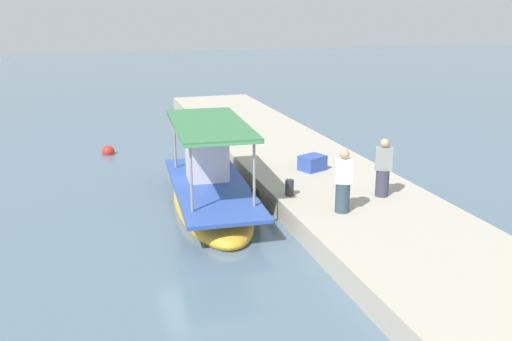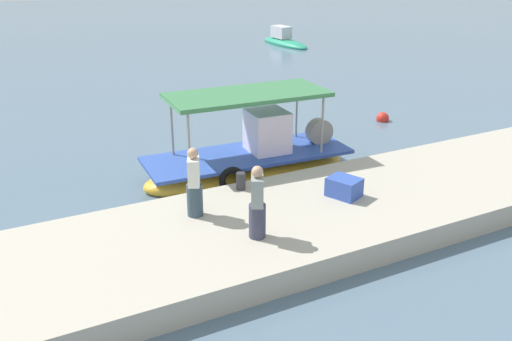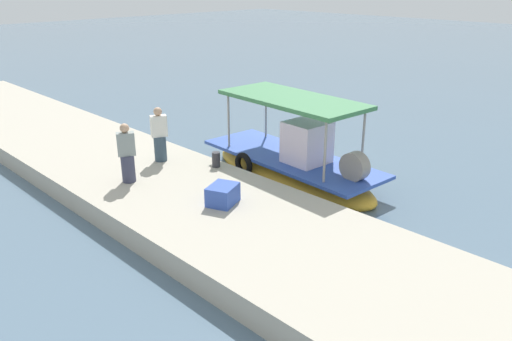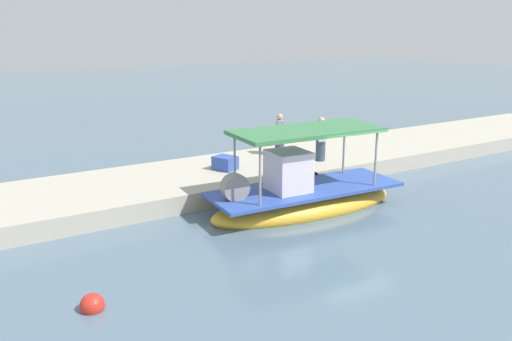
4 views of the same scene
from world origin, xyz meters
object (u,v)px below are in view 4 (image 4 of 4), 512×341
object	(u,v)px
main_fishing_boat	(303,196)
fisherman_near_bollard	(321,141)
cargo_crate	(225,163)
mooring_bollard	(299,165)
fisherman_by_crate	(280,136)
marker_buoy	(92,305)

from	to	relation	value
main_fishing_boat	fisherman_near_bollard	world-z (taller)	main_fishing_boat
fisherman_near_bollard	cargo_crate	distance (m)	3.79
fisherman_near_bollard	mooring_bollard	bearing A→B (deg)	27.89
main_fishing_boat	fisherman_by_crate	world-z (taller)	main_fishing_boat
fisherman_by_crate	mooring_bollard	xyz separation A→B (m)	(0.80, 2.43, -0.52)
cargo_crate	mooring_bollard	bearing A→B (deg)	143.18
fisherman_near_bollard	cargo_crate	bearing A→B (deg)	-11.12
fisherman_near_bollard	cargo_crate	xyz separation A→B (m)	(3.68, -0.72, -0.51)
cargo_crate	fisherman_by_crate	bearing A→B (deg)	-163.33
main_fishing_boat	marker_buoy	distance (m)	7.57
fisherman_by_crate	cargo_crate	bearing A→B (deg)	16.67
fisherman_near_bollard	marker_buoy	world-z (taller)	fisherman_near_bollard
main_fishing_boat	fisherman_near_bollard	xyz separation A→B (m)	(-2.87, -2.80, 0.89)
fisherman_by_crate	marker_buoy	distance (m)	11.59
fisherman_near_bollard	cargo_crate	world-z (taller)	fisherman_near_bollard
fisherman_by_crate	fisherman_near_bollard	bearing A→B (deg)	116.47
marker_buoy	fisherman_by_crate	bearing A→B (deg)	-142.74
main_fishing_boat	fisherman_by_crate	xyz separation A→B (m)	(-2.07, -4.39, 0.88)
mooring_bollard	cargo_crate	size ratio (longest dim) A/B	0.58
marker_buoy	cargo_crate	bearing A→B (deg)	-135.78
marker_buoy	fisherman_near_bollard	bearing A→B (deg)	-151.60
main_fishing_boat	mooring_bollard	xyz separation A→B (m)	(-1.27, -1.96, 0.36)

